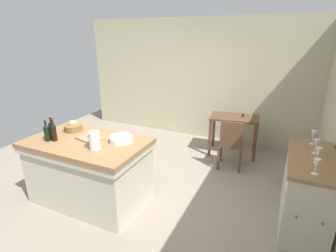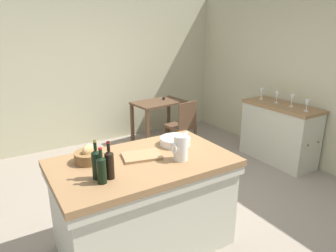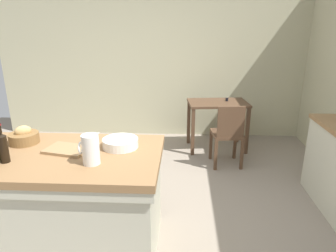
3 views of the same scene
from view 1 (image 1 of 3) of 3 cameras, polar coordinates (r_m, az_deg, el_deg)
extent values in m
plane|color=gray|center=(4.07, -7.08, -13.86)|extent=(6.76, 6.76, 0.00)
cube|color=#B7B28E|center=(5.84, 6.05, 10.25)|extent=(5.32, 0.12, 2.60)
cube|color=olive|center=(3.59, -17.72, -3.54)|extent=(1.61, 0.97, 0.06)
cube|color=#BCBAA3|center=(3.62, -17.61, -4.56)|extent=(1.59, 0.95, 0.08)
cube|color=#BCBAA3|center=(3.79, -17.01, -9.88)|extent=(1.53, 0.89, 0.85)
cube|color=olive|center=(3.39, 29.57, -6.41)|extent=(0.52, 1.18, 0.04)
cube|color=#BCBAA3|center=(3.60, 28.34, -13.00)|extent=(0.49, 1.15, 0.87)
sphere|color=brown|center=(3.06, 26.63, -17.72)|extent=(0.03, 0.03, 0.03)
sphere|color=brown|center=(3.09, 31.15, -18.18)|extent=(0.03, 0.03, 0.03)
cube|color=#513826|center=(5.06, 14.63, 1.86)|extent=(0.96, 0.66, 0.04)
cube|color=#513826|center=(5.00, 9.31, -2.65)|extent=(0.06, 0.06, 0.73)
cube|color=#513826|center=(4.96, 18.82, -3.67)|extent=(0.06, 0.06, 0.73)
cube|color=#513826|center=(5.45, 10.15, -0.80)|extent=(0.06, 0.06, 0.73)
cube|color=#513826|center=(5.42, 18.86, -1.72)|extent=(0.06, 0.06, 0.73)
cylinder|color=black|center=(5.09, 16.39, 2.30)|extent=(0.04, 0.04, 0.05)
cube|color=#513826|center=(4.61, 13.88, -3.73)|extent=(0.44, 0.44, 0.04)
cube|color=#513826|center=(4.36, 13.90, -1.81)|extent=(0.36, 0.07, 0.42)
cube|color=#513826|center=(4.86, 15.96, -5.74)|extent=(0.04, 0.04, 0.43)
cube|color=#513826|center=(4.88, 11.74, -5.27)|extent=(0.04, 0.04, 0.43)
cube|color=#513826|center=(4.54, 15.69, -7.61)|extent=(0.04, 0.04, 0.43)
cube|color=#513826|center=(4.56, 11.16, -7.09)|extent=(0.04, 0.04, 0.43)
cylinder|color=silver|center=(3.24, -16.08, -3.14)|extent=(0.13, 0.13, 0.23)
cone|color=silver|center=(3.16, -15.48, -1.23)|extent=(0.07, 0.04, 0.06)
torus|color=silver|center=(3.28, -17.10, -2.73)|extent=(0.02, 0.10, 0.10)
cylinder|color=silver|center=(3.42, -10.42, -2.86)|extent=(0.30, 0.30, 0.08)
cylinder|color=brown|center=(3.99, -20.32, -0.38)|extent=(0.25, 0.25, 0.09)
ellipsoid|color=tan|center=(3.97, -20.44, 0.52)|extent=(0.16, 0.14, 0.10)
cube|color=#99754C|center=(3.61, -16.91, -2.65)|extent=(0.39, 0.31, 0.02)
cylinder|color=black|center=(3.69, -24.09, -1.49)|extent=(0.07, 0.07, 0.21)
cone|color=black|center=(3.66, -24.34, 0.23)|extent=(0.07, 0.07, 0.02)
cylinder|color=black|center=(3.64, -24.45, 0.96)|extent=(0.03, 0.03, 0.07)
cylinder|color=maroon|center=(3.63, -24.51, 1.42)|extent=(0.03, 0.03, 0.01)
cylinder|color=black|center=(3.79, -24.39, -0.98)|extent=(0.07, 0.07, 0.22)
cone|color=black|center=(3.75, -24.64, 0.75)|extent=(0.07, 0.07, 0.03)
cylinder|color=black|center=(3.74, -24.75, 1.49)|extent=(0.03, 0.03, 0.08)
cylinder|color=#B29933|center=(3.73, -24.82, 1.96)|extent=(0.03, 0.03, 0.01)
cylinder|color=black|center=(3.73, -25.35, -1.58)|extent=(0.07, 0.07, 0.20)
cone|color=black|center=(3.69, -25.59, 0.02)|extent=(0.07, 0.07, 0.02)
cylinder|color=black|center=(3.68, -25.70, 0.70)|extent=(0.03, 0.03, 0.07)
cylinder|color=maroon|center=(3.67, -25.76, 1.13)|extent=(0.03, 0.03, 0.01)
cylinder|color=white|center=(3.00, 29.82, -9.21)|extent=(0.06, 0.06, 0.00)
cylinder|color=white|center=(2.99, 29.94, -8.61)|extent=(0.01, 0.01, 0.07)
cone|color=white|center=(2.96, 30.20, -7.20)|extent=(0.07, 0.07, 0.10)
cylinder|color=white|center=(3.25, 30.12, -7.12)|extent=(0.06, 0.06, 0.00)
cylinder|color=white|center=(3.24, 30.24, -6.49)|extent=(0.01, 0.01, 0.07)
cone|color=white|center=(3.20, 30.52, -5.02)|extent=(0.07, 0.07, 0.11)
cylinder|color=white|center=(3.51, 29.81, -5.23)|extent=(0.06, 0.06, 0.00)
cylinder|color=white|center=(3.49, 29.91, -4.67)|extent=(0.01, 0.01, 0.07)
cone|color=white|center=(3.46, 30.15, -3.36)|extent=(0.07, 0.07, 0.10)
cylinder|color=white|center=(3.78, 29.36, -3.46)|extent=(0.06, 0.06, 0.00)
cylinder|color=white|center=(3.77, 29.46, -2.92)|extent=(0.01, 0.01, 0.07)
cone|color=white|center=(3.74, 29.69, -1.64)|extent=(0.07, 0.07, 0.11)
camera|label=2|loc=(3.43, -63.58, 5.95)|focal=32.85mm
camera|label=3|loc=(1.38, -56.51, -2.46)|focal=32.79mm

